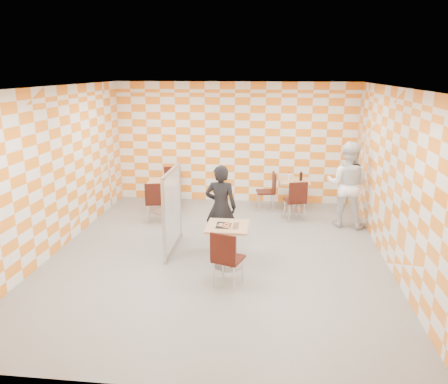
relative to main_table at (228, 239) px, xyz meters
name	(u,v)px	position (x,y,z in m)	size (l,w,h in m)	color
room_shell	(221,169)	(-0.23, 0.99, 0.99)	(7.00, 7.00, 7.00)	gray
main_table	(228,239)	(0.00, 0.00, 0.00)	(0.70, 0.70, 0.75)	tan
second_table	(295,190)	(1.27, 3.26, 0.00)	(0.70, 0.70, 0.75)	tan
empty_table	(164,191)	(-1.81, 2.80, 0.00)	(0.70, 0.70, 0.75)	tan
chair_main_front	(226,255)	(0.05, -0.77, 0.04)	(0.53, 0.54, 0.92)	#38110B
chair_second_front	(296,198)	(1.27, 2.49, 0.04)	(0.52, 0.53, 0.92)	#38110B
chair_second_side	(269,188)	(0.67, 3.24, 0.04)	(0.48, 0.47, 0.92)	#38110B
chair_empty_near	(155,199)	(-1.81, 2.04, 0.04)	(0.51, 0.52, 0.92)	#38110B
chair_empty_far	(172,182)	(-1.77, 3.51, 0.04)	(0.45, 0.46, 0.92)	#38110B
partition	(172,209)	(-1.09, 0.62, 0.28)	(0.08, 1.38, 1.55)	white
man_dark	(221,207)	(-0.21, 0.81, 0.30)	(0.59, 0.39, 1.61)	black
man_white	(347,184)	(2.32, 2.33, 0.41)	(0.89, 0.70, 1.84)	white
pizza_on_foil	(228,225)	(0.00, -0.02, 0.26)	(0.40, 0.40, 0.04)	silver
sport_bottle	(289,176)	(1.12, 3.30, 0.33)	(0.06, 0.06, 0.20)	white
soda_bottle	(301,176)	(1.40, 3.25, 0.34)	(0.07, 0.07, 0.23)	black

